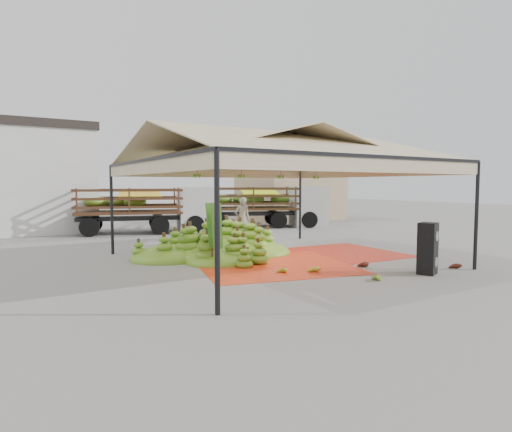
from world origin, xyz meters
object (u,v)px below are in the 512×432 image
vendor (242,219)px  speaker_stack (428,248)px  truck_right (271,202)px  banana_heap (218,238)px  truck_left (153,205)px

vendor → speaker_stack: bearing=105.8°
speaker_stack → truck_right: truck_right is taller
banana_heap → truck_left: (0.42, 7.99, 0.79)m
vendor → truck_left: 5.60m
truck_right → speaker_stack: bearing=-81.7°
vendor → truck_right: truck_right is taller
vendor → banana_heap: bearing=57.5°
truck_left → truck_right: bearing=11.2°
banana_heap → vendor: (2.55, 2.84, 0.33)m
truck_left → truck_right: truck_right is taller
speaker_stack → vendor: 8.32m
banana_heap → truck_left: size_ratio=0.80×
speaker_stack → vendor: (-0.92, 8.26, 0.24)m
truck_right → vendor: bearing=-110.3°
speaker_stack → truck_left: (-3.05, 13.42, 0.71)m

